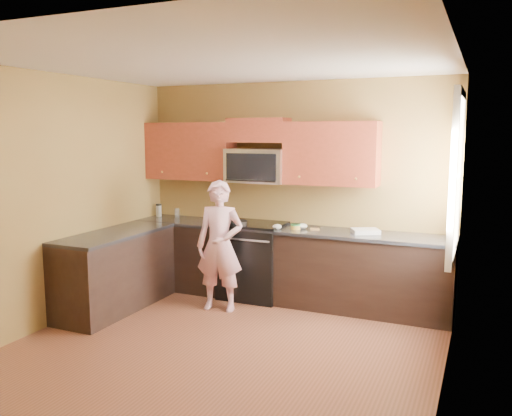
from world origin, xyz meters
The scene contains 27 objects.
floor centered at (0.00, 0.00, 0.00)m, with size 4.00×4.00×0.00m, color brown.
ceiling centered at (0.00, 0.00, 2.70)m, with size 4.00×4.00×0.00m, color white.
wall_back centered at (0.00, 2.00, 1.35)m, with size 4.00×4.00×0.00m, color brown.
wall_front centered at (0.00, -2.00, 1.35)m, with size 4.00×4.00×0.00m, color brown.
wall_left centered at (-2.00, 0.00, 1.35)m, with size 4.00×4.00×0.00m, color brown.
wall_right centered at (2.00, 0.00, 1.35)m, with size 4.00×4.00×0.00m, color brown.
cabinet_back_run centered at (0.00, 1.70, 0.44)m, with size 4.00×0.60×0.88m, color black.
cabinet_left_run centered at (-1.70, 0.60, 0.44)m, with size 0.60×1.60×0.88m, color black.
countertop_back centered at (0.00, 1.69, 0.90)m, with size 4.00×0.62×0.04m, color black.
countertop_left centered at (-1.69, 0.60, 0.90)m, with size 0.62×1.60×0.04m, color black.
stove centered at (-0.40, 1.68, 0.47)m, with size 0.76×0.65×0.95m, color black, non-canonical shape.
microwave centered at (-0.40, 1.80, 1.45)m, with size 0.76×0.40×0.42m, color silver, non-canonical shape.
upper_cab_left centered at (-1.39, 1.83, 1.45)m, with size 1.22×0.33×0.75m, color maroon, non-canonical shape.
upper_cab_right centered at (0.54, 1.83, 1.45)m, with size 1.12×0.33×0.75m, color maroon, non-canonical shape.
upper_cab_over_mw centered at (-0.40, 1.83, 2.10)m, with size 0.76×0.33×0.30m, color maroon.
window centered at (1.98, 1.20, 1.65)m, with size 0.06×1.06×1.66m, color white, non-canonical shape.
woman centered at (-0.56, 1.07, 0.76)m, with size 0.56×0.37×1.53m, color pink.
frying_pan centered at (-0.52, 1.42, 0.95)m, with size 0.27×0.48×0.06m, color black, non-canonical shape.
butter_tub centered at (0.17, 1.63, 0.92)m, with size 0.12×0.12×0.08m, color yellow, non-canonical shape.
toast_slice centered at (0.40, 1.69, 0.93)m, with size 0.11×0.11×0.01m, color #B27F47.
napkin_a centered at (-0.03, 1.55, 0.95)m, with size 0.11×0.12×0.06m, color silver.
napkin_b centered at (0.24, 1.69, 0.95)m, with size 0.12×0.13×0.07m, color silver.
dish_towel centered at (1.00, 1.71, 0.95)m, with size 0.30×0.24×0.05m, color white.
travel_mug centered at (-1.90, 1.81, 0.92)m, with size 0.08×0.08×0.17m, color silver, non-canonical shape.
glass_a centered at (-1.63, 1.85, 0.98)m, with size 0.07×0.07×0.12m, color silver.
glass_b centered at (-1.06, 1.87, 0.98)m, with size 0.07×0.07×0.12m, color silver.
glass_c centered at (-1.02, 1.84, 0.98)m, with size 0.07×0.07×0.12m, color silver.
Camera 1 is at (2.25, -4.27, 2.07)m, focal length 37.07 mm.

